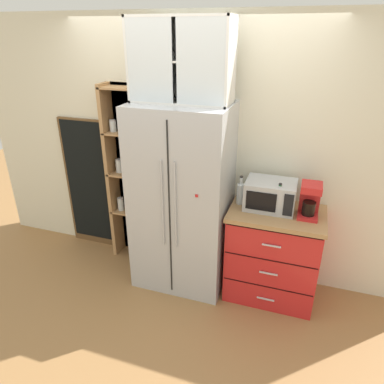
{
  "coord_description": "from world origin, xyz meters",
  "views": [
    {
      "loc": [
        1.06,
        -2.8,
        2.38
      ],
      "look_at": [
        0.1,
        0.03,
        1.0
      ],
      "focal_mm": 32.88,
      "sensor_mm": 36.0,
      "label": 1
    }
  ],
  "objects_px": {
    "coffee_maker": "(310,200)",
    "bottle_clear": "(240,192)",
    "mug_cream": "(278,208)",
    "chalkboard_menu": "(90,184)",
    "refrigerator": "(182,199)",
    "bottle_green": "(279,200)",
    "microwave": "(270,195)"
  },
  "relations": [
    {
      "from": "bottle_clear",
      "to": "microwave",
      "type": "bearing_deg",
      "value": -0.57
    },
    {
      "from": "coffee_maker",
      "to": "bottle_green",
      "type": "relative_size",
      "value": 1.1
    },
    {
      "from": "mug_cream",
      "to": "refrigerator",
      "type": "bearing_deg",
      "value": -179.91
    },
    {
      "from": "mug_cream",
      "to": "bottle_green",
      "type": "distance_m",
      "value": 0.08
    },
    {
      "from": "coffee_maker",
      "to": "bottle_clear",
      "type": "bearing_deg",
      "value": 175.8
    },
    {
      "from": "microwave",
      "to": "mug_cream",
      "type": "xyz_separation_m",
      "value": [
        0.08,
        -0.09,
        -0.08
      ]
    },
    {
      "from": "mug_cream",
      "to": "chalkboard_menu",
      "type": "bearing_deg",
      "value": 172.18
    },
    {
      "from": "microwave",
      "to": "mug_cream",
      "type": "relative_size",
      "value": 3.92
    },
    {
      "from": "refrigerator",
      "to": "bottle_clear",
      "type": "relative_size",
      "value": 6.63
    },
    {
      "from": "refrigerator",
      "to": "microwave",
      "type": "distance_m",
      "value": 0.83
    },
    {
      "from": "refrigerator",
      "to": "coffee_maker",
      "type": "relative_size",
      "value": 5.86
    },
    {
      "from": "refrigerator",
      "to": "chalkboard_menu",
      "type": "bearing_deg",
      "value": 166.66
    },
    {
      "from": "coffee_maker",
      "to": "chalkboard_menu",
      "type": "distance_m",
      "value": 2.42
    },
    {
      "from": "coffee_maker",
      "to": "chalkboard_menu",
      "type": "relative_size",
      "value": 0.2
    },
    {
      "from": "mug_cream",
      "to": "bottle_clear",
      "type": "distance_m",
      "value": 0.37
    },
    {
      "from": "refrigerator",
      "to": "chalkboard_menu",
      "type": "relative_size",
      "value": 1.19
    },
    {
      "from": "bottle_clear",
      "to": "chalkboard_menu",
      "type": "relative_size",
      "value": 0.18
    },
    {
      "from": "bottle_green",
      "to": "chalkboard_menu",
      "type": "bearing_deg",
      "value": 172.58
    },
    {
      "from": "mug_cream",
      "to": "chalkboard_menu",
      "type": "relative_size",
      "value": 0.07
    },
    {
      "from": "coffee_maker",
      "to": "bottle_clear",
      "type": "distance_m",
      "value": 0.61
    },
    {
      "from": "bottle_clear",
      "to": "chalkboard_menu",
      "type": "xyz_separation_m",
      "value": [
        -1.78,
        0.2,
        -0.26
      ]
    },
    {
      "from": "mug_cream",
      "to": "bottle_clear",
      "type": "relative_size",
      "value": 0.41
    },
    {
      "from": "microwave",
      "to": "coffee_maker",
      "type": "xyz_separation_m",
      "value": [
        0.34,
        -0.04,
        0.03
      ]
    },
    {
      "from": "refrigerator",
      "to": "bottle_clear",
      "type": "distance_m",
      "value": 0.56
    },
    {
      "from": "bottle_green",
      "to": "chalkboard_menu",
      "type": "relative_size",
      "value": 0.19
    },
    {
      "from": "bottle_green",
      "to": "bottle_clear",
      "type": "height_order",
      "value": "bottle_green"
    },
    {
      "from": "mug_cream",
      "to": "bottle_green",
      "type": "height_order",
      "value": "bottle_green"
    },
    {
      "from": "bottle_clear",
      "to": "refrigerator",
      "type": "bearing_deg",
      "value": -170.24
    },
    {
      "from": "bottle_green",
      "to": "bottle_clear",
      "type": "xyz_separation_m",
      "value": [
        -0.35,
        0.08,
        -0.0
      ]
    },
    {
      "from": "microwave",
      "to": "chalkboard_menu",
      "type": "bearing_deg",
      "value": 174.32
    },
    {
      "from": "bottle_clear",
      "to": "chalkboard_menu",
      "type": "bearing_deg",
      "value": 173.55
    },
    {
      "from": "bottle_green",
      "to": "microwave",
      "type": "bearing_deg",
      "value": 137.71
    }
  ]
}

